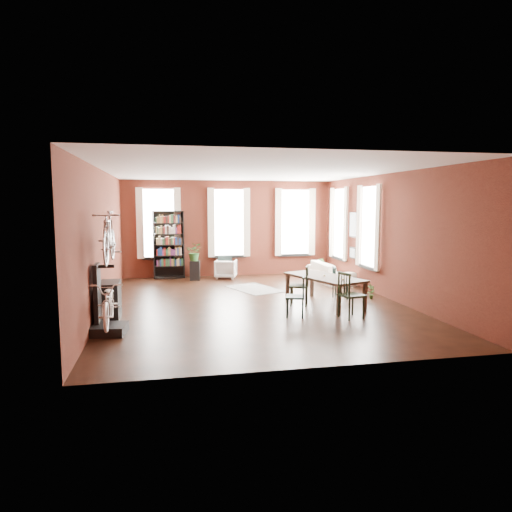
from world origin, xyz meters
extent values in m
plane|color=black|center=(0.00, 0.00, 0.00)|extent=(9.00, 9.00, 0.00)
cube|color=silver|center=(0.00, 0.00, 3.20)|extent=(7.00, 9.00, 0.04)
cube|color=#461911|center=(0.00, 4.50, 1.60)|extent=(7.00, 0.04, 3.20)
cube|color=#461911|center=(0.00, -4.50, 1.60)|extent=(7.00, 0.04, 3.20)
cube|color=#461911|center=(-3.50, 0.00, 1.60)|extent=(0.04, 9.00, 3.20)
cube|color=#461911|center=(3.50, 0.00, 1.60)|extent=(0.04, 9.00, 3.20)
cube|color=white|center=(-2.30, 4.47, 1.80)|extent=(1.00, 0.04, 2.20)
cube|color=beige|center=(-2.30, 4.40, 1.80)|extent=(1.40, 0.06, 2.30)
cube|color=white|center=(0.00, 4.47, 1.80)|extent=(1.00, 0.04, 2.20)
cube|color=beige|center=(0.00, 4.40, 1.80)|extent=(1.40, 0.06, 2.30)
cube|color=white|center=(2.30, 4.47, 1.80)|extent=(1.00, 0.04, 2.20)
cube|color=beige|center=(2.30, 4.40, 1.80)|extent=(1.40, 0.06, 2.30)
cube|color=white|center=(3.47, 1.00, 1.80)|extent=(0.04, 1.00, 2.20)
cube|color=beige|center=(3.40, 1.00, 1.80)|extent=(0.06, 1.40, 2.30)
cube|color=white|center=(3.47, 3.20, 1.80)|extent=(0.04, 1.00, 2.20)
cube|color=beige|center=(3.40, 3.20, 1.80)|extent=(0.06, 1.40, 2.30)
cube|color=black|center=(3.46, 2.10, 1.80)|extent=(0.04, 0.55, 0.75)
cube|color=black|center=(3.46, 2.10, 0.95)|extent=(0.04, 0.45, 0.35)
cube|color=#443528|center=(1.61, -0.50, 0.35)|extent=(1.60, 2.26, 0.70)
cube|color=#173330|center=(0.61, -1.45, 0.44)|extent=(0.51, 0.51, 0.88)
cube|color=black|center=(1.02, -0.39, 0.48)|extent=(0.57, 0.57, 0.95)
cube|color=#1C2F1B|center=(1.76, -1.79, 0.50)|extent=(0.56, 0.56, 0.99)
cube|color=#193836|center=(2.27, 0.13, 0.41)|extent=(0.44, 0.44, 0.82)
cube|color=black|center=(-2.00, 4.30, 1.10)|extent=(1.00, 0.32, 2.20)
imported|color=silver|center=(-0.19, 3.91, 0.33)|extent=(0.80, 0.78, 0.67)
imported|color=beige|center=(2.95, 2.60, 0.41)|extent=(0.61, 2.08, 0.81)
cube|color=black|center=(0.37, 1.85, 0.01)|extent=(1.60, 1.96, 0.01)
cube|color=black|center=(-3.18, -2.05, 0.09)|extent=(0.69, 0.69, 0.18)
cube|color=black|center=(-3.40, -1.80, 0.65)|extent=(0.16, 0.60, 1.30)
cube|color=black|center=(-3.28, -0.90, 0.40)|extent=(0.40, 0.80, 0.80)
cube|color=black|center=(-1.20, 3.72, 0.31)|extent=(0.35, 0.35, 0.63)
imported|color=#2F5B24|center=(2.88, 3.54, 0.14)|extent=(0.58, 0.73, 0.28)
imported|color=#366126|center=(3.04, -0.06, 0.07)|extent=(0.28, 0.41, 0.14)
imported|color=beige|center=(-3.16, -2.04, 0.98)|extent=(0.59, 0.86, 1.61)
imported|color=#A5A8AD|center=(-3.15, -1.80, 2.13)|extent=(0.47, 1.00, 1.66)
imported|color=#255923|center=(-1.21, 3.69, 0.85)|extent=(0.63, 0.67, 0.44)
camera|label=1|loc=(-2.10, -10.76, 2.43)|focal=32.00mm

